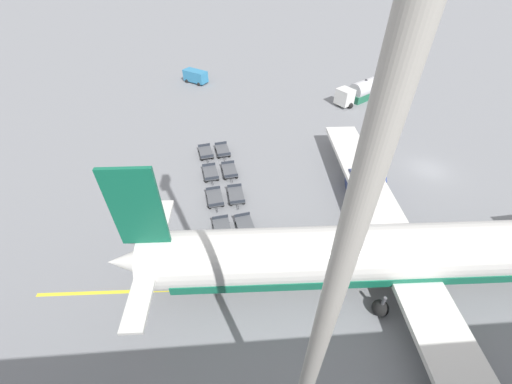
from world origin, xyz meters
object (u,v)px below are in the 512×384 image
(baggage_dolly_row_near_col_d, at_px, (222,229))
(baggage_dolly_row_mid_a_col_a, at_px, (223,151))
(service_van, at_px, (196,76))
(airplane, at_px, (422,253))
(apron_light_mast, at_px, (338,278))
(baggage_dolly_row_mid_a_col_b, at_px, (230,171))
(baggage_dolly_row_near_col_b, at_px, (211,173))
(baggage_dolly_row_near_col_a, at_px, (206,153))
(baggage_dolly_row_mid_a_col_d, at_px, (245,226))
(fuel_tanker_primary, at_px, (360,92))
(baggage_dolly_row_near_col_c, at_px, (215,198))
(baggage_dolly_row_mid_a_col_c, at_px, (236,196))

(baggage_dolly_row_near_col_d, height_order, baggage_dolly_row_mid_a_col_a, same)
(service_van, bearing_deg, airplane, 25.67)
(apron_light_mast, bearing_deg, baggage_dolly_row_mid_a_col_b, -173.14)
(baggage_dolly_row_near_col_b, bearing_deg, airplane, 49.29)
(baggage_dolly_row_near_col_a, bearing_deg, baggage_dolly_row_near_col_b, 9.85)
(baggage_dolly_row_mid_a_col_a, bearing_deg, baggage_dolly_row_mid_a_col_d, 9.68)
(baggage_dolly_row_mid_a_col_a, xyz_separation_m, baggage_dolly_row_mid_a_col_d, (12.88, 2.20, 0.00))
(fuel_tanker_primary, xyz_separation_m, baggage_dolly_row_near_col_c, (22.71, -22.38, -0.91))
(baggage_dolly_row_near_col_d, bearing_deg, baggage_dolly_row_near_col_c, -169.58)
(fuel_tanker_primary, xyz_separation_m, apron_light_mast, (42.88, -17.88, 14.50))
(baggage_dolly_row_near_col_c, relative_size, apron_light_mast, 0.12)
(baggage_dolly_row_mid_a_col_b, xyz_separation_m, baggage_dolly_row_mid_a_col_c, (4.26, 0.63, 0.00))
(service_van, distance_m, baggage_dolly_row_near_col_a, 23.73)
(airplane, distance_m, baggage_dolly_row_mid_a_col_b, 20.67)
(baggage_dolly_row_mid_a_col_b, xyz_separation_m, apron_light_mast, (24.69, 2.97, 15.40))
(airplane, distance_m, baggage_dolly_row_near_col_c, 19.04)
(fuel_tanker_primary, bearing_deg, baggage_dolly_row_mid_a_col_a, -57.19)
(baggage_dolly_row_near_col_d, bearing_deg, apron_light_mast, 13.17)
(fuel_tanker_primary, relative_size, service_van, 1.80)
(airplane, bearing_deg, service_van, -154.33)
(service_van, relative_size, baggage_dolly_row_near_col_b, 1.32)
(baggage_dolly_row_mid_a_col_c, bearing_deg, service_van, -168.66)
(baggage_dolly_row_near_col_a, height_order, baggage_dolly_row_near_col_d, same)
(airplane, xyz_separation_m, service_van, (-42.03, -20.20, -1.73))
(baggage_dolly_row_mid_a_col_c, bearing_deg, baggage_dolly_row_near_col_b, -145.24)
(baggage_dolly_row_mid_a_col_a, height_order, baggage_dolly_row_mid_a_col_c, same)
(baggage_dolly_row_near_col_a, bearing_deg, service_van, -173.03)
(airplane, xyz_separation_m, baggage_dolly_row_near_col_a, (-18.48, -17.32, -2.41))
(baggage_dolly_row_near_col_d, relative_size, baggage_dolly_row_mid_a_col_d, 1.00)
(baggage_dolly_row_mid_a_col_d, height_order, apron_light_mast, apron_light_mast)
(fuel_tanker_primary, xyz_separation_m, baggage_dolly_row_near_col_d, (27.01, -21.59, -0.91))
(service_van, distance_m, apron_light_mast, 54.89)
(baggage_dolly_row_mid_a_col_d, bearing_deg, baggage_dolly_row_near_col_b, -157.24)
(service_van, height_order, baggage_dolly_row_near_col_c, service_van)
(baggage_dolly_row_near_col_a, relative_size, baggage_dolly_row_mid_a_col_b, 1.00)
(baggage_dolly_row_near_col_d, distance_m, baggage_dolly_row_mid_a_col_b, 8.85)
(airplane, distance_m, baggage_dolly_row_near_col_d, 16.43)
(baggage_dolly_row_near_col_c, relative_size, baggage_dolly_row_near_col_d, 1.00)
(airplane, relative_size, baggage_dolly_row_near_col_a, 13.73)
(baggage_dolly_row_near_col_b, xyz_separation_m, baggage_dolly_row_mid_a_col_a, (-4.51, 1.31, 0.00))
(baggage_dolly_row_near_col_a, bearing_deg, baggage_dolly_row_near_col_c, 8.93)
(baggage_dolly_row_near_col_c, bearing_deg, baggage_dolly_row_mid_a_col_a, 175.31)
(airplane, relative_size, baggage_dolly_row_near_col_b, 13.75)
(baggage_dolly_row_mid_a_col_b, bearing_deg, baggage_dolly_row_mid_a_col_a, -169.08)
(baggage_dolly_row_near_col_a, xyz_separation_m, baggage_dolly_row_mid_a_col_a, (-0.30, 2.04, 0.00))
(baggage_dolly_row_near_col_a, relative_size, baggage_dolly_row_mid_a_col_d, 1.00)
(baggage_dolly_row_near_col_c, bearing_deg, airplane, 57.89)
(fuel_tanker_primary, height_order, baggage_dolly_row_mid_a_col_a, fuel_tanker_primary)
(airplane, bearing_deg, baggage_dolly_row_near_col_b, -130.71)
(baggage_dolly_row_near_col_a, relative_size, apron_light_mast, 0.12)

